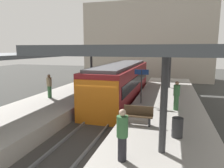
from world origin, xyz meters
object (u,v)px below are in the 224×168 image
(passenger_mid_platform, at_px, (122,134))
(passenger_far_end, at_px, (49,86))
(litter_bin, at_px, (177,127))
(passenger_near_bench, at_px, (176,95))
(platform_bench, at_px, (138,115))
(commuter_train, at_px, (121,83))
(platform_sign, at_px, (141,79))

(passenger_mid_platform, bearing_deg, passenger_far_end, 135.49)
(litter_bin, relative_size, passenger_near_bench, 0.47)
(platform_bench, relative_size, passenger_mid_platform, 0.83)
(litter_bin, relative_size, passenger_far_end, 0.47)
(commuter_train, relative_size, passenger_far_end, 7.03)
(commuter_train, relative_size, platform_sign, 5.43)
(passenger_near_bench, xyz_separation_m, passenger_mid_platform, (-1.71, -6.28, -0.00))
(commuter_train, distance_m, platform_sign, 4.15)
(litter_bin, xyz_separation_m, passenger_near_bench, (0.01, 3.93, 0.48))
(litter_bin, height_order, passenger_far_end, passenger_far_end)
(platform_sign, xyz_separation_m, passenger_near_bench, (2.17, -0.91, -0.75))
(passenger_far_end, bearing_deg, passenger_near_bench, -4.26)
(platform_sign, xyz_separation_m, passenger_mid_platform, (0.45, -7.19, -0.75))
(litter_bin, relative_size, passenger_mid_platform, 0.47)
(platform_sign, xyz_separation_m, litter_bin, (2.16, -4.84, -1.22))
(platform_bench, relative_size, passenger_near_bench, 0.83)
(litter_bin, bearing_deg, passenger_mid_platform, -126.02)
(commuter_train, bearing_deg, passenger_mid_platform, -76.15)
(commuter_train, bearing_deg, passenger_far_end, -140.30)
(platform_bench, distance_m, litter_bin, 2.02)
(litter_bin, height_order, passenger_mid_platform, passenger_mid_platform)
(litter_bin, distance_m, passenger_far_end, 9.89)
(platform_sign, height_order, passenger_mid_platform, platform_sign)
(platform_sign, xyz_separation_m, passenger_far_end, (-6.60, -0.26, -0.74))
(passenger_near_bench, bearing_deg, commuter_train, 134.98)
(platform_bench, distance_m, passenger_mid_platform, 3.38)
(platform_sign, relative_size, passenger_far_end, 1.29)
(passenger_mid_platform, height_order, passenger_far_end, passenger_far_end)
(platform_sign, bearing_deg, passenger_near_bench, -22.81)
(passenger_far_end, bearing_deg, passenger_mid_platform, -44.51)
(passenger_mid_platform, bearing_deg, commuter_train, 103.85)
(platform_bench, distance_m, passenger_far_end, 7.88)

